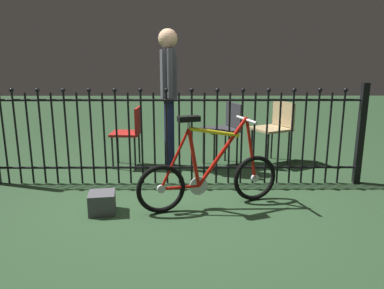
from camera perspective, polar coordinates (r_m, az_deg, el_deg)
ground_plane at (r=3.81m, az=-2.59°, el=-8.68°), size 20.00×20.00×0.00m
iron_fence at (r=4.18m, az=-3.11°, el=1.56°), size 4.19×0.07×1.14m
bicycle at (r=3.60m, az=2.71°, el=-4.77°), size 1.37×0.56×0.90m
chair_red at (r=4.92m, az=-9.30°, el=2.19°), size 0.39×0.38×0.78m
chair_tan at (r=5.15m, az=12.57°, el=2.92°), size 0.58×0.58×0.82m
chair_charcoal at (r=4.94m, az=5.10°, el=2.80°), size 0.54×0.54×0.82m
person_visitor at (r=4.76m, az=-3.58°, el=8.90°), size 0.24×0.47×1.75m
display_crate at (r=3.62m, az=-13.50°, el=-8.59°), size 0.27×0.27×0.20m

